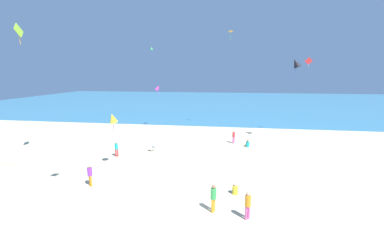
% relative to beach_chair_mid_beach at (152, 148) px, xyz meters
% --- Properties ---
extents(ground_plane, '(120.00, 120.00, 0.00)m').
position_rel_beach_chair_mid_beach_xyz_m(ground_plane, '(4.57, -0.50, -0.24)').
color(ground_plane, beige).
extents(ocean_water, '(120.00, 60.00, 0.05)m').
position_rel_beach_chair_mid_beach_xyz_m(ocean_water, '(4.57, 40.84, -0.21)').
color(ocean_water, teal).
rests_on(ocean_water, ground_plane).
extents(dune_mound, '(10.12, 7.08, 2.42)m').
position_rel_beach_chair_mid_beach_xyz_m(dune_mound, '(-10.08, -1.76, -0.24)').
color(dune_mound, beige).
rests_on(dune_mound, ground_plane).
extents(beach_chair_mid_beach, '(0.81, 0.85, 0.54)m').
position_rel_beach_chair_mid_beach_xyz_m(beach_chair_mid_beach, '(0.00, 0.00, 0.00)').
color(beach_chair_mid_beach, white).
rests_on(beach_chair_mid_beach, ground_plane).
extents(person_0, '(0.36, 0.59, 0.72)m').
position_rel_beach_chair_mid_beach_xyz_m(person_0, '(7.58, -7.19, 0.03)').
color(person_0, yellow).
rests_on(person_0, ground_plane).
extents(person_1, '(0.40, 0.40, 1.55)m').
position_rel_beach_chair_mid_beach_xyz_m(person_1, '(6.32, -9.25, 0.66)').
color(person_1, orange).
rests_on(person_1, ground_plane).
extents(person_2, '(0.44, 0.64, 0.73)m').
position_rel_beach_chair_mid_beach_xyz_m(person_2, '(9.29, 2.35, 0.03)').
color(person_2, '#19ADB2').
rests_on(person_2, ground_plane).
extents(person_3, '(0.41, 0.41, 1.49)m').
position_rel_beach_chair_mid_beach_xyz_m(person_3, '(8.07, -9.65, 0.62)').
color(person_3, '#D8599E').
rests_on(person_3, ground_plane).
extents(person_4, '(0.41, 0.41, 1.47)m').
position_rel_beach_chair_mid_beach_xyz_m(person_4, '(-1.85, -7.48, 0.61)').
color(person_4, orange).
rests_on(person_4, ground_plane).
extents(person_5, '(0.36, 0.36, 1.38)m').
position_rel_beach_chair_mid_beach_xyz_m(person_5, '(-2.65, -2.07, 0.56)').
color(person_5, red).
rests_on(person_5, ground_plane).
extents(person_6, '(0.39, 0.39, 1.40)m').
position_rel_beach_chair_mid_beach_xyz_m(person_6, '(7.93, 3.37, 0.57)').
color(person_6, '#D8599E').
rests_on(person_6, ground_plane).
extents(kite_lime, '(0.27, 0.91, 1.32)m').
position_rel_beach_chair_mid_beach_xyz_m(kite_lime, '(-6.46, -6.73, 9.83)').
color(kite_lime, '#99DB33').
extents(kite_yellow, '(0.73, 0.86, 1.53)m').
position_rel_beach_chair_mid_beach_xyz_m(kite_yellow, '(-1.50, -4.60, 3.80)').
color(kite_yellow, yellow).
extents(kite_magenta, '(0.92, 0.74, 1.59)m').
position_rel_beach_chair_mid_beach_xyz_m(kite_magenta, '(-1.99, 9.27, 5.29)').
color(kite_magenta, '#DB3DA8').
extents(kite_black, '(1.27, 1.14, 1.58)m').
position_rel_beach_chair_mid_beach_xyz_m(kite_black, '(14.02, 4.59, 8.17)').
color(kite_black, black).
extents(kite_green, '(0.47, 0.52, 1.23)m').
position_rel_beach_chair_mid_beach_xyz_m(kite_green, '(-4.31, 14.37, 10.94)').
color(kite_green, green).
extents(kite_red, '(0.86, 0.16, 1.20)m').
position_rel_beach_chair_mid_beach_xyz_m(kite_red, '(16.27, 7.65, 8.52)').
color(kite_red, red).
extents(kite_orange, '(0.51, 0.39, 1.25)m').
position_rel_beach_chair_mid_beach_xyz_m(kite_orange, '(7.45, 9.87, 12.39)').
color(kite_orange, orange).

